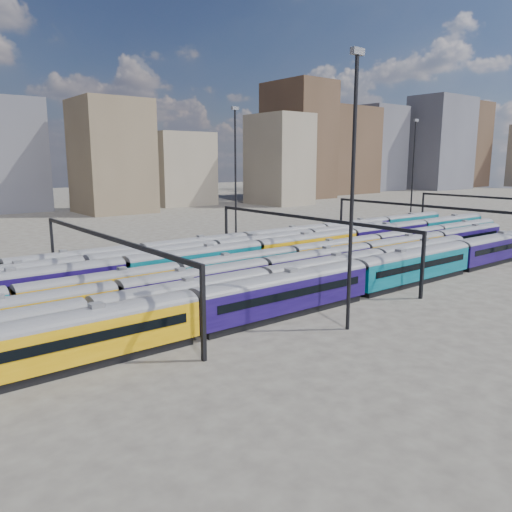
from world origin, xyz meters
TOP-DOWN VIEW (x-y plane):
  - ground at (0.00, 0.00)m, footprint 500.00×500.00m
  - rake_0 at (-6.83, -15.00)m, footprint 155.58×3.25m
  - rake_1 at (-15.75, -10.00)m, footprint 99.91×2.93m
  - rake_2 at (8.01, -5.00)m, footprint 96.22×2.82m
  - rake_3 at (-1.77, 0.00)m, footprint 131.01×2.74m
  - rake_4 at (-5.41, 5.00)m, footprint 146.31×3.06m
  - rake_5 at (-19.05, 10.00)m, footprint 119.01×2.90m
  - rake_6 at (10.21, 15.00)m, footprint 113.84×2.78m
  - gantry_1 at (-20.00, 0.00)m, footprint 0.35×40.35m
  - gantry_2 at (10.00, 0.00)m, footprint 0.35×40.35m
  - gantry_3 at (40.00, 0.00)m, footprint 0.35×40.35m
  - gantry_4 at (70.00, 0.00)m, footprint 0.35×40.35m
  - mast_2 at (-5.00, -22.00)m, footprint 1.40×0.50m
  - mast_3 at (15.00, 24.00)m, footprint 1.40×0.50m
  - mast_5 at (65.00, 20.00)m, footprint 1.40×0.50m
  - skyline at (104.75, 105.73)m, footprint 399.22×60.48m

SIDE VIEW (x-z plane):
  - ground at x=0.00m, z-range 0.00..0.00m
  - rake_3 at x=-1.77m, z-range 0.12..4.71m
  - rake_6 at x=10.21m, z-range 0.12..4.78m
  - rake_2 at x=8.01m, z-range 0.12..4.86m
  - rake_5 at x=-19.05m, z-range 0.12..5.00m
  - rake_1 at x=-15.75m, z-range 0.12..5.05m
  - rake_4 at x=-5.41m, z-range 0.13..5.28m
  - rake_0 at x=-6.83m, z-range 0.14..5.62m
  - gantry_1 at x=-20.00m, z-range 2.78..10.80m
  - gantry_2 at x=10.00m, z-range 2.78..10.80m
  - gantry_3 at x=40.00m, z-range 2.78..10.80m
  - gantry_4 at x=70.00m, z-range 2.78..10.80m
  - mast_2 at x=-5.00m, z-range 1.17..26.77m
  - mast_3 at x=15.00m, z-range 1.17..26.77m
  - mast_5 at x=65.00m, z-range 1.17..26.77m
  - skyline at x=104.75m, z-range -4.18..45.85m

